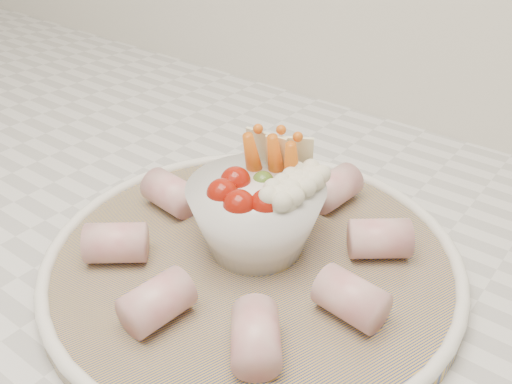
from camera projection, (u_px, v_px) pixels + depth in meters
The scene contains 3 objects.
serving_platter at pixel (252, 260), 0.52m from camera, with size 0.48×0.48×0.02m.
veggie_bowl at pixel (259, 211), 0.51m from camera, with size 0.12×0.12×0.10m.
cured_meat_rolls at pixel (252, 240), 0.51m from camera, with size 0.28×0.28×0.04m.
Camera 1 is at (0.41, 1.06, 1.26)m, focal length 40.00 mm.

